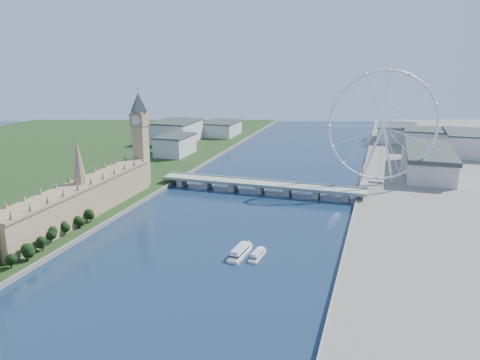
% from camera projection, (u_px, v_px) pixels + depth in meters
% --- Properties ---
extents(tree_row, '(7.93, 199.93, 19.37)m').
position_uv_depth(tree_row, '(8.00, 261.00, 314.02)').
color(tree_row, black).
rests_on(tree_row, ground).
extents(parliament_range, '(24.00, 200.00, 70.00)m').
position_uv_depth(parliament_range, '(82.00, 200.00, 411.39)').
color(parliament_range, tan).
rests_on(parliament_range, ground).
extents(big_ben, '(20.02, 20.02, 110.00)m').
position_uv_depth(big_ben, '(140.00, 127.00, 497.90)').
color(big_ben, tan).
rests_on(big_ben, ground).
extents(westminster_bridge, '(220.00, 22.00, 9.50)m').
position_uv_depth(westminster_bridge, '(260.00, 186.00, 496.98)').
color(westminster_bridge, gray).
rests_on(westminster_bridge, ground).
extents(london_eye, '(113.60, 39.12, 124.30)m').
position_uv_depth(london_eye, '(383.00, 126.00, 496.67)').
color(london_eye, silver).
rests_on(london_eye, ground).
extents(county_hall, '(54.00, 144.00, 35.00)m').
position_uv_depth(county_hall, '(427.00, 175.00, 567.57)').
color(county_hall, beige).
rests_on(county_hall, ground).
extents(city_skyline, '(505.00, 280.00, 32.00)m').
position_uv_depth(city_skyline, '(329.00, 137.00, 721.99)').
color(city_skyline, beige).
rests_on(city_skyline, ground).
extents(tour_boat_near, '(10.92, 33.33, 7.27)m').
position_uv_depth(tour_boat_near, '(240.00, 256.00, 342.41)').
color(tour_boat_near, white).
rests_on(tour_boat_near, ground).
extents(tour_boat_far, '(8.21, 25.51, 5.50)m').
position_uv_depth(tour_boat_far, '(257.00, 257.00, 339.51)').
color(tour_boat_far, silver).
rests_on(tour_boat_far, ground).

